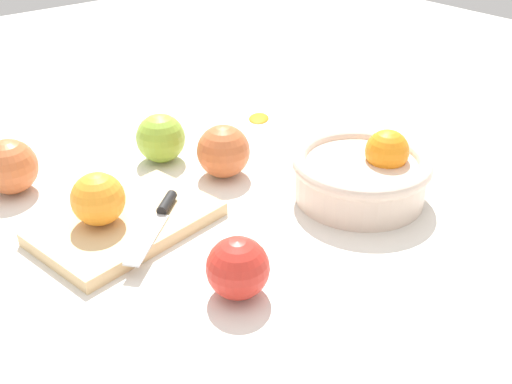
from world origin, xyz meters
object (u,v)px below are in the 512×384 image
object	(u,v)px
apple_front_left	(223,151)
apple_front_right	(9,167)
orange_on_board	(98,199)
bowl	(363,173)
cutting_board	(127,224)
apple_front_center	(161,138)
knife	(159,218)
apple_back_right	(238,268)

from	to	relation	value
apple_front_left	apple_front_right	distance (m)	0.30
orange_on_board	apple_front_right	size ratio (longest dim) A/B	0.86
bowl	cutting_board	xyz separation A→B (m)	(0.30, -0.14, -0.03)
apple_front_left	apple_front_right	world-z (taller)	same
apple_front_left	apple_front_center	xyz separation A→B (m)	(0.05, -0.10, -0.00)
apple_front_left	apple_front_right	xyz separation A→B (m)	(0.26, -0.15, -0.00)
knife	apple_back_right	xyz separation A→B (m)	(-0.00, 0.16, 0.01)
cutting_board	apple_front_left	distance (m)	0.19
bowl	apple_front_left	size ratio (longest dim) A/B	2.43
knife	apple_front_left	size ratio (longest dim) A/B	1.64
bowl	apple_front_right	xyz separation A→B (m)	(0.37, -0.33, 0.00)
apple_front_right	knife	bearing A→B (deg)	115.28
knife	apple_back_right	bearing A→B (deg)	91.01
apple_front_center	orange_on_board	bearing A→B (deg)	37.24
cutting_board	apple_back_right	bearing A→B (deg)	99.49
apple_back_right	apple_front_left	world-z (taller)	apple_front_left
orange_on_board	apple_front_right	distance (m)	0.19
bowl	apple_front_center	bearing A→B (deg)	-60.58
apple_front_center	bowl	bearing A→B (deg)	119.42
apple_front_right	bowl	bearing A→B (deg)	138.63
bowl	apple_back_right	distance (m)	0.27
bowl	knife	world-z (taller)	bowl
bowl	knife	size ratio (longest dim) A/B	1.48
knife	apple_front_right	size ratio (longest dim) A/B	1.64
apple_front_left	apple_front_center	size ratio (longest dim) A/B	1.04
knife	apple_front_center	size ratio (longest dim) A/B	1.70
apple_back_right	apple_front_right	distance (m)	0.40
apple_front_center	apple_front_right	xyz separation A→B (m)	(0.22, -0.05, 0.00)
orange_on_board	knife	distance (m)	0.08
apple_front_left	apple_front_center	distance (m)	0.11
cutting_board	apple_front_right	bearing A→B (deg)	-68.28
orange_on_board	apple_front_left	world-z (taller)	orange_on_board
apple_front_center	apple_back_right	bearing A→B (deg)	72.08
apple_back_right	orange_on_board	bearing A→B (deg)	-73.37
bowl	orange_on_board	bearing A→B (deg)	-24.45
bowl	orange_on_board	distance (m)	0.36
apple_front_right	orange_on_board	bearing A→B (deg)	104.77
bowl	cutting_board	size ratio (longest dim) A/B	0.85
knife	orange_on_board	bearing A→B (deg)	-37.00
apple_back_right	apple_front_left	xyz separation A→B (m)	(-0.15, -0.23, 0.00)
apple_back_right	apple_front_left	size ratio (longest dim) A/B	0.89
bowl	knife	xyz separation A→B (m)	(0.27, -0.10, -0.02)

